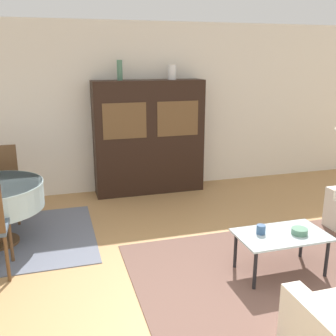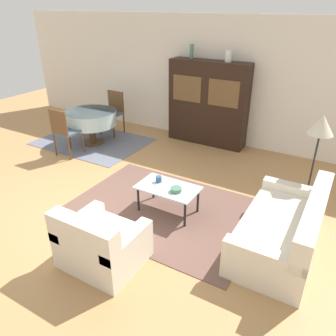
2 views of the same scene
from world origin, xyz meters
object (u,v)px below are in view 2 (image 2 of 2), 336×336
floor_lamp (321,130)px  dining_chair_far (113,110)px  coffee_table (168,190)px  display_cabinet (208,103)px  dining_table (91,118)px  vase_short (228,56)px  armchair (101,244)px  dining_chair_near (64,129)px  vase_tall (192,51)px  couch (284,230)px  bowl (176,190)px  cup (159,179)px

floor_lamp → dining_chair_far: bearing=167.6°
coffee_table → display_cabinet: size_ratio=0.51×
dining_table → dining_chair_far: (0.00, 0.79, -0.01)m
vase_short → floor_lamp: bearing=-37.8°
armchair → dining_chair_near: size_ratio=0.92×
dining_chair_near → vase_tall: size_ratio=3.33×
couch → dining_chair_far: bearing=63.4°
display_cabinet → armchair: bearing=-82.8°
couch → floor_lamp: bearing=-3.4°
armchair → vase_short: bearing=92.0°
bowl → vase_short: size_ratio=0.72×
coffee_table → floor_lamp: (1.78, 1.29, 0.87)m
coffee_table → bowl: 0.19m
dining_table → vase_short: 3.22m
display_cabinet → dining_chair_far: 2.30m
couch → floor_lamp: (0.07, 1.27, 0.97)m
dining_table → bowl: dining_table is taller
floor_lamp → cup: (-1.99, -1.22, -0.77)m
armchair → vase_tall: (-0.98, 4.27, 1.67)m
armchair → cup: bearing=92.7°
bowl → display_cabinet: bearing=105.9°
couch → coffee_table: bearing=90.6°
display_cabinet → floor_lamp: 2.95m
armchair → dining_table: (-2.74, 2.89, 0.30)m
display_cabinet → dining_table: display_cabinet is taller
couch → dining_table: bearing=71.9°
display_cabinet → vase_short: size_ratio=8.11×
couch → armchair: couch is taller
dining_chair_far → coffee_table: bearing=141.2°
dining_chair_near → cup: bearing=-13.8°
dining_table → vase_tall: size_ratio=3.81×
cup → dining_chair_near: bearing=166.2°
dining_chair_near → coffee_table: bearing=-14.1°
display_cabinet → dining_chair_far: size_ratio=1.81×
couch → coffee_table: size_ratio=1.92×
bowl → vase_tall: 3.54m
couch → cup: 1.92m
coffee_table → dining_chair_near: size_ratio=0.92×
display_cabinet → floor_lamp: size_ratio=1.23×
armchair → vase_short: (-0.15, 4.27, 1.63)m
dining_chair_near → cup: size_ratio=10.72×
dining_chair_far → floor_lamp: floor_lamp is taller
floor_lamp → cup: 2.46m
coffee_table → cup: (-0.20, 0.07, 0.09)m
couch → vase_tall: (-2.82, 2.88, 1.68)m
vase_short → vase_tall: bearing=180.0°
dining_chair_far → cup: 3.49m
armchair → vase_short: 4.57m
display_cabinet → dining_chair_near: bearing=-135.4°
armchair → display_cabinet: bearing=97.2°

